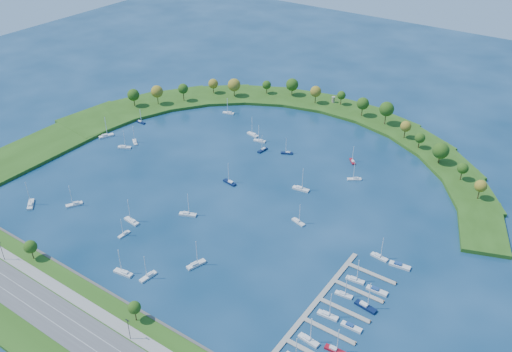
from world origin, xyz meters
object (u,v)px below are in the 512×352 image
Objects in this scene: moored_boat_1 at (135,142)px; docked_boat_11 at (400,265)px; moored_boat_8 at (31,204)px; docked_boat_8 at (355,279)px; moored_boat_0 at (263,150)px; moored_boat_14 at (123,272)px; docked_boat_2 at (308,339)px; docked_boat_5 at (351,327)px; harbor_tower at (333,100)px; moored_boat_12 at (287,152)px; moored_boat_6 at (124,234)px; docked_boat_10 at (379,256)px; moored_boat_15 at (354,179)px; moored_boat_16 at (253,134)px; moored_boat_2 at (298,221)px; moored_boat_19 at (124,147)px; moored_boat_3 at (230,182)px; moored_boat_4 at (132,221)px; docked_boat_7 at (366,306)px; moored_boat_21 at (141,122)px; moored_boat_20 at (188,214)px; moored_boat_13 at (106,135)px; dock_system at (327,316)px; moored_boat_17 at (353,161)px; moored_boat_11 at (74,204)px; moored_boat_18 at (301,188)px; moored_boat_7 at (196,264)px; moored_boat_9 at (148,276)px; docked_boat_3 at (335,349)px; moored_boat_10 at (229,113)px; docked_boat_6 at (344,294)px; docked_boat_4 at (328,315)px; moored_boat_5 at (260,140)px.

docked_boat_11 is at bearing -148.82° from moored_boat_1.
docked_boat_8 is at bearing -122.28° from moored_boat_8.
moored_boat_14 is (11.57, -126.66, 0.07)m from moored_boat_0.
docked_boat_2 is 18.52m from docked_boat_5.
moored_boat_1 is (-71.81, -37.47, 0.01)m from moored_boat_0.
moored_boat_12 is at bearing -82.63° from harbor_tower.
moored_boat_6 is 1.14× the size of docked_boat_5.
docked_boat_10 reaches higher than harbor_tower.
moored_boat_15 reaches higher than docked_boat_5.
docked_boat_11 is (126.35, -66.21, -0.22)m from moored_boat_16.
moored_boat_14 is at bearing 47.89° from moored_boat_6.
moored_boat_15 reaches higher than moored_boat_2.
moored_boat_15 is at bearing -7.84° from moored_boat_19.
docked_boat_2 is (91.82, -71.94, 0.01)m from moored_boat_3.
docked_boat_7 is (120.99, 12.97, 0.02)m from moored_boat_4.
moored_boat_21 is (-16.85, 30.98, -0.05)m from moored_boat_19.
moored_boat_8 reaches higher than moored_boat_20.
moored_boat_21 is at bearing 123.05° from moored_boat_20.
moored_boat_12 is 0.77× the size of moored_boat_13.
moored_boat_8 reaches higher than harbor_tower.
moored_boat_19 reaches higher than dock_system.
moored_boat_15 is 1.35× the size of docked_boat_5.
moored_boat_12 is at bearing 3.23° from moored_boat_19.
moored_boat_2 is 149.35m from moored_boat_21.
moored_boat_17 is at bearing 156.63° from moored_boat_6.
docked_boat_8 is (169.24, -35.22, 0.02)m from moored_boat_1.
moored_boat_15 is 0.91× the size of moored_boat_16.
moored_boat_11 is 120.28m from moored_boat_18.
moored_boat_0 is 1.06× the size of moored_boat_21.
moored_boat_0 is at bearing 35.80° from moored_boat_7.
moored_boat_13 is at bearing 47.96° from moored_boat_16.
moored_boat_17 is (29.30, 141.08, -0.06)m from moored_boat_9.
docked_boat_7 is at bearing -167.89° from moored_boat_4.
docked_boat_3 is at bearing -78.04° from moored_boat_7.
docked_boat_6 is (146.57, -113.73, -0.02)m from moored_boat_10.
docked_boat_4 is (190.55, -55.62, -0.04)m from moored_boat_13.
moored_boat_10 is 0.97× the size of moored_boat_19.
moored_boat_5 reaches higher than moored_boat_1.
moored_boat_14 reaches higher than docked_boat_6.
moored_boat_20 reaches higher than moored_boat_5.
moored_boat_7 is at bearing -176.48° from docked_boat_5.
moored_boat_12 is at bearing -170.42° from moored_boat_9.
moored_boat_15 is at bearing 168.50° from moored_boat_9.
docked_boat_7 reaches higher than docked_boat_8.
docked_boat_5 is at bearing 125.09° from moored_boat_5.
docked_boat_4 reaches higher than moored_boat_0.
docked_boat_2 reaches higher than docked_boat_6.
moored_boat_6 is at bearing 111.39° from moored_boat_7.
moored_boat_2 is 0.82× the size of moored_boat_8.
moored_boat_2 is at bearing 160.83° from moored_boat_9.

